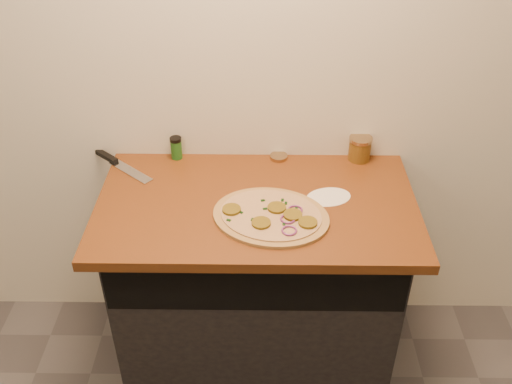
{
  "coord_description": "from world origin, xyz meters",
  "views": [
    {
      "loc": [
        0.02,
        -0.3,
        2.17
      ],
      "look_at": [
        -0.0,
        1.41,
        0.95
      ],
      "focal_mm": 40.0,
      "sensor_mm": 36.0,
      "label": 1
    }
  ],
  "objects_px": {
    "spice_shaker": "(176,148)",
    "pizza": "(271,216)",
    "salsa_jar": "(360,148)",
    "chefs_knife": "(118,163)"
  },
  "relations": [
    {
      "from": "chefs_knife",
      "to": "salsa_jar",
      "type": "bearing_deg",
      "value": 3.22
    },
    {
      "from": "pizza",
      "to": "salsa_jar",
      "type": "distance_m",
      "value": 0.55
    },
    {
      "from": "pizza",
      "to": "salsa_jar",
      "type": "bearing_deg",
      "value": 47.8
    },
    {
      "from": "chefs_knife",
      "to": "salsa_jar",
      "type": "distance_m",
      "value": 1.0
    },
    {
      "from": "chefs_knife",
      "to": "spice_shaker",
      "type": "distance_m",
      "value": 0.25
    },
    {
      "from": "pizza",
      "to": "spice_shaker",
      "type": "distance_m",
      "value": 0.56
    },
    {
      "from": "spice_shaker",
      "to": "pizza",
      "type": "bearing_deg",
      "value": -46.01
    },
    {
      "from": "chefs_knife",
      "to": "spice_shaker",
      "type": "relative_size",
      "value": 2.87
    },
    {
      "from": "salsa_jar",
      "to": "spice_shaker",
      "type": "relative_size",
      "value": 1.07
    },
    {
      "from": "salsa_jar",
      "to": "spice_shaker",
      "type": "height_order",
      "value": "salsa_jar"
    }
  ]
}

